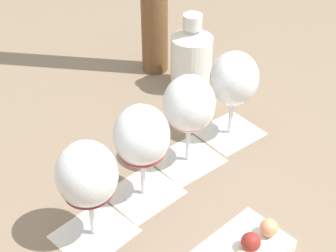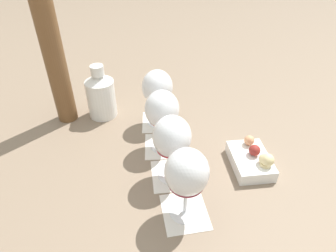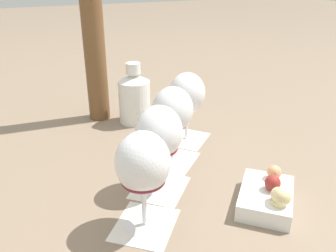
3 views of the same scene
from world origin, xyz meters
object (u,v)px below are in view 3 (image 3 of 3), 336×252
Objects in this scene: wine_glass_0 at (187,96)px; wine_glass_2 at (159,135)px; ceramic_vase at (134,97)px; snack_dish at (268,196)px; wine_glass_3 at (143,166)px; wine_glass_1 at (173,113)px.

wine_glass_2 is (0.16, 0.18, 0.00)m from wine_glass_0.
wine_glass_2 is 0.37m from ceramic_vase.
ceramic_vase is at bearing -64.68° from wine_glass_0.
wine_glass_3 is at bearing -11.76° from snack_dish.
wine_glass_1 is 1.09× the size of snack_dish.
wine_glass_3 is (0.23, 0.28, 0.00)m from wine_glass_0.
wine_glass_3 is 1.09× the size of snack_dish.
wine_glass_0 is 1.00× the size of wine_glass_2.
wine_glass_1 is at bearing -128.68° from wine_glass_2.
wine_glass_3 is at bearing 50.36° from wine_glass_0.
wine_glass_1 is 0.27m from ceramic_vase.
wine_glass_0 is 1.09× the size of snack_dish.
wine_glass_2 is 1.09× the size of snack_dish.
wine_glass_3 is 0.48m from ceramic_vase.
wine_glass_0 is 0.20m from ceramic_vase.
wine_glass_1 is 1.02× the size of ceramic_vase.
wine_glass_0 and wine_glass_3 have the same top height.
wine_glass_2 and wine_glass_3 have the same top height.
wine_glass_0 is at bearing 115.32° from ceramic_vase.
wine_glass_0 is at bearing -129.64° from wine_glass_3.
wine_glass_0 is at bearing -131.07° from wine_glass_2.
wine_glass_2 reaches higher than ceramic_vase.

